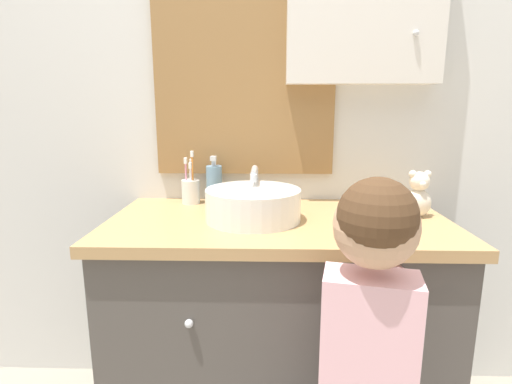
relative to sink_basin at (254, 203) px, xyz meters
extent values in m
cube|color=silver|center=(0.08, 0.33, 0.41)|extent=(3.20, 0.06, 2.50)
cube|color=olive|center=(-0.04, 0.29, 0.60)|extent=(0.68, 0.02, 1.09)
cube|color=#B2C1CC|center=(-0.04, 0.28, 0.60)|extent=(0.62, 0.01, 1.03)
sphere|color=silver|center=(0.54, 0.19, 0.55)|extent=(0.02, 0.02, 0.02)
cube|color=#4C4742|center=(0.08, 0.01, -0.46)|extent=(1.07, 0.53, 0.75)
cube|color=tan|center=(0.08, 0.01, -0.07)|extent=(1.11, 0.57, 0.03)
sphere|color=silver|center=(-0.17, -0.27, -0.28)|extent=(0.02, 0.02, 0.02)
sphere|color=silver|center=(0.33, -0.27, -0.28)|extent=(0.02, 0.02, 0.02)
cylinder|color=white|center=(0.00, -0.01, 0.00)|extent=(0.31, 0.31, 0.10)
cylinder|color=silver|center=(0.00, -0.01, 0.04)|extent=(0.25, 0.25, 0.01)
cylinder|color=silver|center=(0.00, 0.17, 0.02)|extent=(0.02, 0.02, 0.14)
cylinder|color=silver|center=(0.00, 0.10, 0.09)|extent=(0.02, 0.14, 0.02)
cylinder|color=silver|center=(0.00, 0.03, 0.08)|extent=(0.02, 0.02, 0.02)
sphere|color=white|center=(0.08, 0.17, -0.01)|extent=(0.06, 0.06, 0.06)
cylinder|color=silver|center=(-0.25, 0.22, -0.01)|extent=(0.07, 0.07, 0.09)
cylinder|color=orange|center=(-0.24, 0.22, 0.05)|extent=(0.01, 0.01, 0.19)
cube|color=white|center=(-0.24, 0.22, 0.14)|extent=(0.01, 0.02, 0.02)
cylinder|color=#8E56B7|center=(-0.24, 0.23, 0.04)|extent=(0.01, 0.01, 0.16)
cube|color=white|center=(-0.24, 0.23, 0.10)|extent=(0.01, 0.02, 0.02)
cylinder|color=pink|center=(-0.26, 0.21, 0.04)|extent=(0.01, 0.01, 0.16)
cube|color=white|center=(-0.26, 0.21, 0.11)|extent=(0.01, 0.02, 0.02)
cylinder|color=white|center=(-0.24, 0.20, 0.03)|extent=(0.01, 0.01, 0.15)
cube|color=white|center=(-0.24, 0.20, 0.09)|extent=(0.01, 0.02, 0.02)
cylinder|color=#6B93B2|center=(-0.16, 0.23, 0.02)|extent=(0.06, 0.06, 0.14)
cylinder|color=silver|center=(-0.16, 0.23, 0.10)|extent=(0.02, 0.02, 0.02)
cube|color=silver|center=(-0.16, 0.22, 0.12)|extent=(0.02, 0.03, 0.02)
cube|color=beige|center=(0.27, -0.44, -0.25)|extent=(0.23, 0.16, 0.40)
sphere|color=tan|center=(0.27, -0.44, 0.06)|extent=(0.18, 0.18, 0.18)
sphere|color=#4C331E|center=(0.27, -0.46, 0.08)|extent=(0.17, 0.17, 0.17)
cylinder|color=beige|center=(0.39, -0.25, -0.12)|extent=(0.11, 0.30, 0.05)
cylinder|color=#47B26B|center=(0.42, -0.10, -0.08)|extent=(0.02, 0.05, 0.12)
ellipsoid|color=beige|center=(0.54, 0.05, -0.01)|extent=(0.09, 0.07, 0.09)
sphere|color=beige|center=(0.54, 0.05, 0.07)|extent=(0.06, 0.06, 0.06)
sphere|color=beige|center=(0.52, 0.05, 0.09)|extent=(0.02, 0.02, 0.02)
sphere|color=beige|center=(0.57, 0.05, 0.09)|extent=(0.02, 0.02, 0.02)
sphere|color=silver|center=(0.54, 0.02, 0.06)|extent=(0.02, 0.02, 0.02)
camera|label=1|loc=(0.04, -1.25, 0.31)|focal=28.00mm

